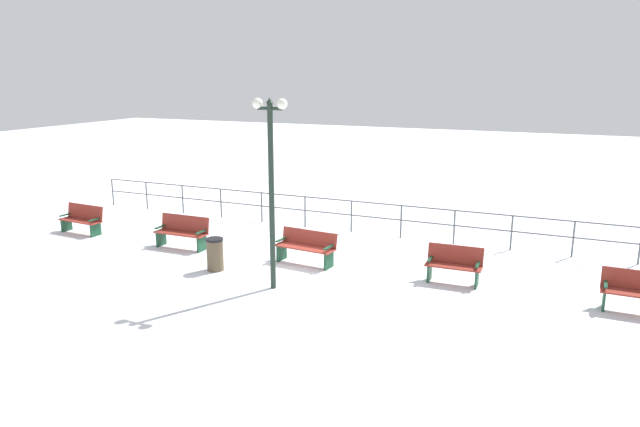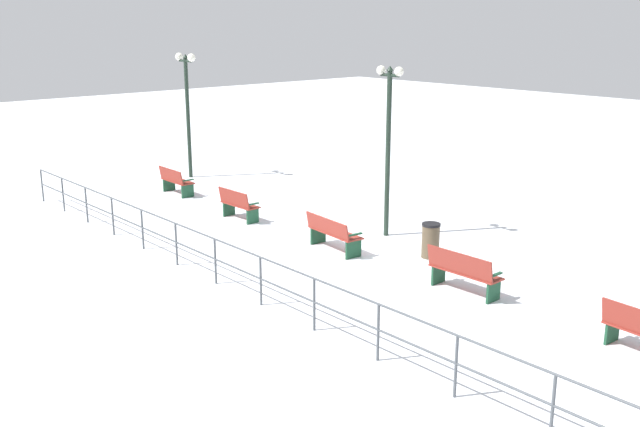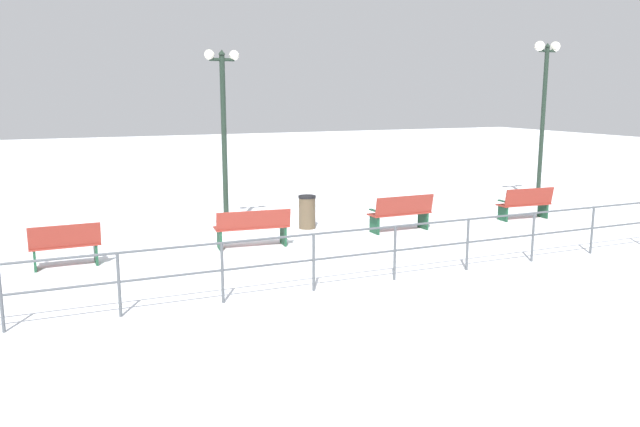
{
  "view_description": "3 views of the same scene",
  "coord_description": "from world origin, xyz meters",
  "px_view_note": "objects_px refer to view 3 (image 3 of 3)",
  "views": [
    {
      "loc": [
        13.59,
        6.39,
        5.05
      ],
      "look_at": [
        -2.03,
        -0.42,
        0.93
      ],
      "focal_mm": 32.78,
      "sensor_mm": 36.0,
      "label": 1
    },
    {
      "loc": [
        -11.83,
        -12.78,
        5.66
      ],
      "look_at": [
        -0.67,
        -0.14,
        1.11
      ],
      "focal_mm": 40.6,
      "sensor_mm": 36.0,
      "label": 2
    },
    {
      "loc": [
        -13.59,
        4.28,
        3.46
      ],
      "look_at": [
        -2.2,
        -0.75,
        1.1
      ],
      "focal_mm": 35.63,
      "sensor_mm": 36.0,
      "label": 3
    }
  ],
  "objects_px": {
    "bench_second": "(401,213)",
    "lamppost_near": "(545,93)",
    "lamppost_middle": "(223,116)",
    "bench_nearest": "(526,203)",
    "bench_third": "(252,227)",
    "trash_bin": "(307,212)",
    "bench_fourth": "(65,245)"
  },
  "relations": [
    {
      "from": "bench_nearest",
      "to": "bench_fourth",
      "type": "relative_size",
      "value": 1.15
    },
    {
      "from": "bench_second",
      "to": "bench_third",
      "type": "relative_size",
      "value": 0.95
    },
    {
      "from": "trash_bin",
      "to": "bench_fourth",
      "type": "bearing_deg",
      "value": 104.7
    },
    {
      "from": "bench_third",
      "to": "trash_bin",
      "type": "distance_m",
      "value": 2.43
    },
    {
      "from": "bench_fourth",
      "to": "lamppost_near",
      "type": "bearing_deg",
      "value": -82.65
    },
    {
      "from": "lamppost_near",
      "to": "bench_fourth",
      "type": "bearing_deg",
      "value": 98.45
    },
    {
      "from": "bench_nearest",
      "to": "lamppost_middle",
      "type": "distance_m",
      "value": 8.57
    },
    {
      "from": "bench_second",
      "to": "lamppost_near",
      "type": "relative_size",
      "value": 0.33
    },
    {
      "from": "lamppost_near",
      "to": "lamppost_middle",
      "type": "distance_m",
      "value": 10.23
    },
    {
      "from": "bench_second",
      "to": "lamppost_middle",
      "type": "xyz_separation_m",
      "value": [
        1.89,
        4.03,
        2.41
      ]
    },
    {
      "from": "bench_third",
      "to": "bench_fourth",
      "type": "height_order",
      "value": "bench_fourth"
    },
    {
      "from": "bench_nearest",
      "to": "lamppost_near",
      "type": "xyz_separation_m",
      "value": [
        1.94,
        -2.23,
        3.02
      ]
    },
    {
      "from": "bench_second",
      "to": "lamppost_near",
      "type": "distance_m",
      "value": 7.13
    },
    {
      "from": "bench_nearest",
      "to": "bench_third",
      "type": "bearing_deg",
      "value": 94.43
    },
    {
      "from": "lamppost_near",
      "to": "trash_bin",
      "type": "relative_size",
      "value": 5.81
    },
    {
      "from": "lamppost_middle",
      "to": "lamppost_near",
      "type": "bearing_deg",
      "value": -90.0
    },
    {
      "from": "bench_nearest",
      "to": "bench_third",
      "type": "xyz_separation_m",
      "value": [
        -0.06,
        7.93,
        0.01
      ]
    },
    {
      "from": "bench_third",
      "to": "bench_fourth",
      "type": "xyz_separation_m",
      "value": [
        -0.1,
        3.95,
        -0.01
      ]
    },
    {
      "from": "bench_nearest",
      "to": "trash_bin",
      "type": "xyz_separation_m",
      "value": [
        1.39,
        5.98,
        -0.03
      ]
    },
    {
      "from": "bench_nearest",
      "to": "lamppost_near",
      "type": "bearing_deg",
      "value": -44.99
    },
    {
      "from": "lamppost_middle",
      "to": "bench_fourth",
      "type": "bearing_deg",
      "value": 118.26
    },
    {
      "from": "bench_second",
      "to": "bench_third",
      "type": "distance_m",
      "value": 3.97
    },
    {
      "from": "bench_nearest",
      "to": "bench_second",
      "type": "bearing_deg",
      "value": 93.22
    },
    {
      "from": "bench_second",
      "to": "bench_nearest",
      "type": "bearing_deg",
      "value": -91.47
    },
    {
      "from": "bench_nearest",
      "to": "bench_fourth",
      "type": "xyz_separation_m",
      "value": [
        -0.16,
        11.88,
        0.0
      ]
    },
    {
      "from": "bench_nearest",
      "to": "trash_bin",
      "type": "distance_m",
      "value": 6.14
    },
    {
      "from": "bench_nearest",
      "to": "lamppost_near",
      "type": "distance_m",
      "value": 4.23
    },
    {
      "from": "lamppost_near",
      "to": "bench_third",
      "type": "bearing_deg",
      "value": 101.13
    },
    {
      "from": "trash_bin",
      "to": "bench_third",
      "type": "bearing_deg",
      "value": 126.67
    },
    {
      "from": "bench_third",
      "to": "lamppost_near",
      "type": "distance_m",
      "value": 10.78
    },
    {
      "from": "bench_nearest",
      "to": "bench_second",
      "type": "distance_m",
      "value": 3.96
    },
    {
      "from": "bench_nearest",
      "to": "bench_second",
      "type": "relative_size",
      "value": 0.95
    }
  ]
}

